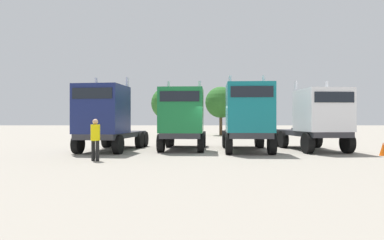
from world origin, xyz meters
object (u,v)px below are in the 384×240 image
semi_truck_white (316,119)px  traffic_cone_near (382,149)px  semi_truck_green (182,118)px  visitor_in_hivis (94,137)px  semi_truck_teal (247,118)px  semi_truck_navy (105,118)px

semi_truck_white → traffic_cone_near: semi_truck_white is taller
semi_truck_green → visitor_in_hivis: 6.20m
semi_truck_teal → traffic_cone_near: bearing=78.2°
semi_truck_teal → semi_truck_white: bearing=101.4°
semi_truck_teal → semi_truck_white: semi_truck_teal is taller
semi_truck_green → semi_truck_teal: (3.62, -1.04, 0.03)m
semi_truck_green → traffic_cone_near: (10.08, -2.80, -1.55)m
semi_truck_green → semi_truck_white: semi_truck_green is taller
semi_truck_green → visitor_in_hivis: (-3.64, -4.95, -0.83)m
semi_truck_teal → semi_truck_navy: bearing=-88.6°
semi_truck_white → visitor_in_hivis: (-11.32, -4.47, -0.79)m
semi_truck_green → semi_truck_white: bearing=89.9°
visitor_in_hivis → semi_truck_white: bearing=-33.3°
semi_truck_teal → traffic_cone_near: semi_truck_teal is taller
semi_truck_green → visitor_in_hivis: size_ratio=3.25×
semi_truck_navy → semi_truck_white: bearing=98.5°
semi_truck_teal → visitor_in_hivis: (-7.27, -3.91, -0.85)m
semi_truck_green → semi_truck_navy: bearing=-76.3°
traffic_cone_near → semi_truck_white: bearing=136.0°
semi_truck_navy → traffic_cone_near: (14.32, -2.03, -1.57)m
semi_truck_navy → semi_truck_white: semi_truck_navy is taller
semi_truck_green → traffic_cone_near: size_ratio=8.77×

